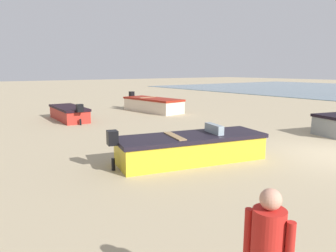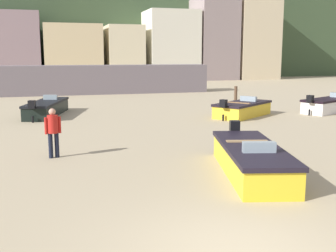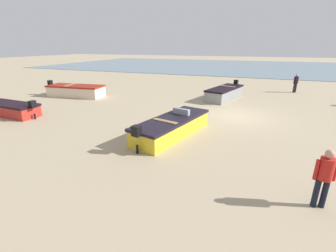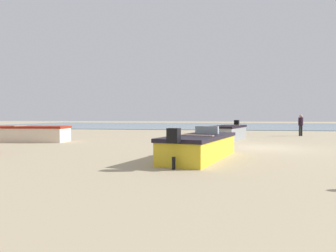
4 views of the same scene
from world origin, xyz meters
name	(u,v)px [view 3 (image 3 of 4)]	position (x,y,z in m)	size (l,w,h in m)	color
ground_plane	(233,116)	(0.00, 0.00, 0.00)	(160.00, 160.00, 0.00)	tan
tidal_water	(253,66)	(0.00, -36.00, 0.03)	(80.00, 36.00, 0.06)	#688A9B
boat_red_2	(11,109)	(12.44, 4.62, 0.39)	(3.98, 1.47, 1.07)	#B02920
boat_yellow_3	(172,126)	(2.38, 4.23, 0.42)	(2.56, 4.95, 1.14)	gold
boat_grey_7	(225,93)	(1.18, -4.55, 0.46)	(2.54, 4.63, 1.22)	gray
boat_cream_8	(76,91)	(12.70, -1.14, 0.46)	(4.88, 2.18, 1.23)	beige
beach_walker_foreground	(325,174)	(-2.92, 7.69, 0.95)	(0.54, 0.41, 1.62)	black
beach_walker_distant	(296,82)	(-4.27, -9.40, 0.95)	(0.48, 0.48, 1.62)	black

